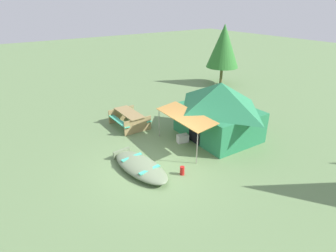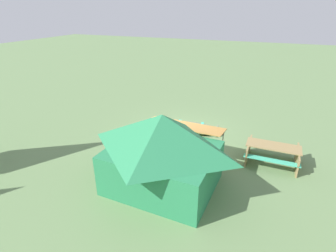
{
  "view_description": "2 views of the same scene",
  "coord_description": "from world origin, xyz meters",
  "px_view_note": "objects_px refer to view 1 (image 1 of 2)",
  "views": [
    {
      "loc": [
        7.74,
        -4.94,
        5.92
      ],
      "look_at": [
        -0.94,
        1.16,
        1.07
      ],
      "focal_mm": 29.8,
      "sensor_mm": 36.0,
      "label": 1
    },
    {
      "loc": [
        -3.59,
        10.6,
        5.55
      ],
      "look_at": [
        0.07,
        1.63,
        1.19
      ],
      "focal_mm": 28.24,
      "sensor_mm": 36.0,
      "label": 2
    }
  ],
  "objects_px": {
    "fuel_can": "(182,171)",
    "picnic_table": "(129,117)",
    "canvas_cabin_tent": "(219,109)",
    "cooler_box": "(183,138)",
    "pine_tree_back_left": "(223,46)",
    "beached_rowboat": "(140,166)"
  },
  "relations": [
    {
      "from": "beached_rowboat",
      "to": "picnic_table",
      "type": "distance_m",
      "value": 4.16
    },
    {
      "from": "picnic_table",
      "to": "cooler_box",
      "type": "distance_m",
      "value": 3.16
    },
    {
      "from": "beached_rowboat",
      "to": "picnic_table",
      "type": "relative_size",
      "value": 1.5
    },
    {
      "from": "pine_tree_back_left",
      "to": "picnic_table",
      "type": "bearing_deg",
      "value": -72.54
    },
    {
      "from": "cooler_box",
      "to": "beached_rowboat",
      "type": "bearing_deg",
      "value": -71.66
    },
    {
      "from": "pine_tree_back_left",
      "to": "cooler_box",
      "type": "bearing_deg",
      "value": -54.5
    },
    {
      "from": "canvas_cabin_tent",
      "to": "pine_tree_back_left",
      "type": "distance_m",
      "value": 9.17
    },
    {
      "from": "cooler_box",
      "to": "fuel_can",
      "type": "xyz_separation_m",
      "value": [
        2.02,
        -1.59,
        -0.02
      ]
    },
    {
      "from": "fuel_can",
      "to": "pine_tree_back_left",
      "type": "relative_size",
      "value": 0.08
    },
    {
      "from": "picnic_table",
      "to": "pine_tree_back_left",
      "type": "bearing_deg",
      "value": 107.46
    },
    {
      "from": "beached_rowboat",
      "to": "canvas_cabin_tent",
      "type": "distance_m",
      "value": 4.64
    },
    {
      "from": "canvas_cabin_tent",
      "to": "cooler_box",
      "type": "relative_size",
      "value": 8.15
    },
    {
      "from": "fuel_can",
      "to": "picnic_table",
      "type": "bearing_deg",
      "value": 174.79
    },
    {
      "from": "canvas_cabin_tent",
      "to": "fuel_can",
      "type": "height_order",
      "value": "canvas_cabin_tent"
    },
    {
      "from": "fuel_can",
      "to": "pine_tree_back_left",
      "type": "xyz_separation_m",
      "value": [
        -7.9,
        9.83,
        2.65
      ]
    },
    {
      "from": "canvas_cabin_tent",
      "to": "picnic_table",
      "type": "relative_size",
      "value": 2.05
    },
    {
      "from": "picnic_table",
      "to": "pine_tree_back_left",
      "type": "relative_size",
      "value": 0.46
    },
    {
      "from": "cooler_box",
      "to": "fuel_can",
      "type": "height_order",
      "value": "cooler_box"
    },
    {
      "from": "cooler_box",
      "to": "pine_tree_back_left",
      "type": "bearing_deg",
      "value": 125.5
    },
    {
      "from": "canvas_cabin_tent",
      "to": "cooler_box",
      "type": "height_order",
      "value": "canvas_cabin_tent"
    },
    {
      "from": "canvas_cabin_tent",
      "to": "picnic_table",
      "type": "distance_m",
      "value": 4.5
    },
    {
      "from": "canvas_cabin_tent",
      "to": "fuel_can",
      "type": "xyz_separation_m",
      "value": [
        1.6,
        -3.34,
        -1.18
      ]
    }
  ]
}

